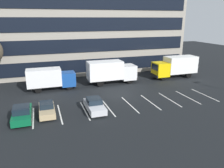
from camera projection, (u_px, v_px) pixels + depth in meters
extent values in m
plane|color=black|center=(120.00, 95.00, 29.88)|extent=(120.00, 120.00, 0.00)
cube|color=gray|center=(89.00, 24.00, 43.63)|extent=(36.39, 12.68, 18.00)
cube|color=black|center=(98.00, 65.00, 39.84)|extent=(34.94, 0.16, 2.30)
cube|color=black|center=(97.00, 45.00, 38.80)|extent=(34.94, 0.16, 2.30)
cube|color=black|center=(97.00, 24.00, 37.77)|extent=(34.94, 0.16, 2.30)
cube|color=black|center=(96.00, 2.00, 36.73)|extent=(34.94, 0.16, 2.30)
cube|color=silver|center=(33.00, 117.00, 23.19)|extent=(0.14, 5.40, 0.01)
cube|color=silver|center=(60.00, 114.00, 24.04)|extent=(0.14, 5.40, 0.01)
cube|color=silver|center=(85.00, 111.00, 24.90)|extent=(0.14, 5.40, 0.01)
cube|color=silver|center=(108.00, 107.00, 25.75)|extent=(0.14, 5.40, 0.01)
cube|color=silver|center=(130.00, 105.00, 26.60)|extent=(0.14, 5.40, 0.01)
cube|color=silver|center=(150.00, 102.00, 27.46)|extent=(0.14, 5.40, 0.01)
cube|color=silver|center=(169.00, 99.00, 28.31)|extent=(0.14, 5.40, 0.01)
cube|color=silver|center=(188.00, 97.00, 29.16)|extent=(0.14, 5.40, 0.01)
cube|color=silver|center=(205.00, 95.00, 30.02)|extent=(0.14, 5.40, 0.01)
cube|color=white|center=(128.00, 72.00, 35.77)|extent=(2.32, 2.53, 2.32)
cube|color=black|center=(134.00, 69.00, 35.99)|extent=(0.06, 2.13, 1.02)
cube|color=white|center=(105.00, 70.00, 34.42)|extent=(5.49, 2.64, 2.85)
cube|color=black|center=(134.00, 77.00, 36.43)|extent=(0.21, 2.53, 0.42)
cylinder|color=black|center=(125.00, 77.00, 37.10)|extent=(1.06, 0.32, 1.06)
cylinder|color=black|center=(130.00, 80.00, 35.12)|extent=(1.06, 0.32, 1.06)
cylinder|color=black|center=(97.00, 80.00, 35.57)|extent=(1.06, 0.32, 1.06)
cylinder|color=black|center=(100.00, 83.00, 33.59)|extent=(1.06, 0.32, 1.06)
cube|color=yellow|center=(161.00, 69.00, 37.62)|extent=(2.35, 2.56, 2.35)
cube|color=black|center=(155.00, 67.00, 37.13)|extent=(0.06, 2.15, 1.03)
cube|color=white|center=(180.00, 64.00, 38.65)|extent=(5.56, 2.67, 2.88)
cube|color=black|center=(154.00, 75.00, 37.53)|extent=(0.21, 2.56, 0.43)
cylinder|color=black|center=(164.00, 77.00, 36.95)|extent=(1.07, 0.32, 1.07)
cylinder|color=black|center=(157.00, 74.00, 38.96)|extent=(1.07, 0.32, 1.07)
cylinder|color=black|center=(188.00, 75.00, 38.50)|extent=(1.07, 0.32, 1.07)
cylinder|color=black|center=(181.00, 72.00, 40.50)|extent=(1.07, 0.32, 1.07)
cube|color=#194799|center=(68.00, 79.00, 32.53)|extent=(2.03, 2.21, 2.03)
cube|color=black|center=(75.00, 76.00, 32.71)|extent=(0.06, 1.86, 0.89)
cube|color=white|center=(44.00, 77.00, 31.34)|extent=(4.79, 2.30, 2.49)
cube|color=black|center=(75.00, 84.00, 33.10)|extent=(0.18, 2.21, 0.37)
cylinder|color=black|center=(68.00, 84.00, 33.68)|extent=(0.92, 0.28, 0.92)
cylinder|color=black|center=(69.00, 87.00, 31.96)|extent=(0.92, 0.28, 0.92)
cylinder|color=black|center=(38.00, 86.00, 32.35)|extent=(0.92, 0.28, 0.92)
cylinder|color=black|center=(38.00, 90.00, 30.63)|extent=(0.92, 0.28, 0.92)
cube|color=#0C5933|center=(22.00, 114.00, 22.45)|extent=(1.84, 4.39, 0.71)
cube|color=black|center=(21.00, 109.00, 22.06)|extent=(1.62, 1.84, 0.61)
cylinder|color=black|center=(15.00, 113.00, 23.57)|extent=(0.22, 0.61, 0.61)
cylinder|color=black|center=(31.00, 111.00, 24.06)|extent=(0.22, 0.61, 0.61)
cylinder|color=black|center=(13.00, 124.00, 21.02)|extent=(0.22, 0.61, 0.61)
cylinder|color=black|center=(30.00, 122.00, 21.50)|extent=(0.22, 0.61, 0.61)
cube|color=silver|center=(95.00, 106.00, 24.58)|extent=(1.76, 4.20, 0.68)
cube|color=black|center=(94.00, 101.00, 24.58)|extent=(1.55, 1.76, 0.59)
cylinder|color=black|center=(105.00, 113.00, 23.67)|extent=(0.21, 0.59, 0.59)
cylinder|color=black|center=(91.00, 114.00, 23.21)|extent=(0.21, 0.59, 0.59)
cylinder|color=black|center=(98.00, 104.00, 26.11)|extent=(0.21, 0.59, 0.59)
cylinder|color=black|center=(86.00, 105.00, 25.65)|extent=(0.21, 0.59, 0.59)
cube|color=tan|center=(47.00, 110.00, 23.63)|extent=(1.62, 3.87, 0.63)
cube|color=black|center=(46.00, 105.00, 23.63)|extent=(1.43, 1.63, 0.54)
cylinder|color=black|center=(55.00, 116.00, 22.79)|extent=(0.20, 0.54, 0.54)
cylinder|color=black|center=(41.00, 118.00, 22.36)|extent=(0.20, 0.54, 0.54)
cylinder|color=black|center=(53.00, 108.00, 25.04)|extent=(0.20, 0.54, 0.54)
cylinder|color=black|center=(40.00, 109.00, 24.61)|extent=(0.20, 0.54, 0.54)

